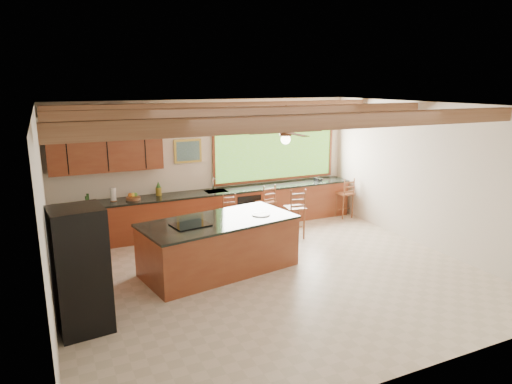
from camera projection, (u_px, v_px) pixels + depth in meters
name	position (u px, v px, depth m)	size (l,w,h in m)	color
ground	(272.00, 275.00, 8.22)	(7.20, 7.20, 0.00)	beige
room_shell	(249.00, 149.00, 8.21)	(7.27, 6.54, 3.02)	beige
counter_run	(187.00, 219.00, 10.00)	(7.12, 3.10, 1.24)	brown
island	(219.00, 245.00, 8.31)	(2.95, 1.76, 0.99)	brown
refrigerator	(81.00, 270.00, 6.21)	(0.75, 0.74, 1.77)	black
bar_stool_a	(228.00, 210.00, 10.24)	(0.38, 0.38, 0.97)	brown
bar_stool_b	(266.00, 203.00, 10.61)	(0.45, 0.45, 1.09)	brown
bar_stool_c	(296.00, 209.00, 9.97)	(0.46, 0.46, 1.14)	brown
bar_stool_d	(346.00, 194.00, 11.54)	(0.39, 0.39, 1.04)	brown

